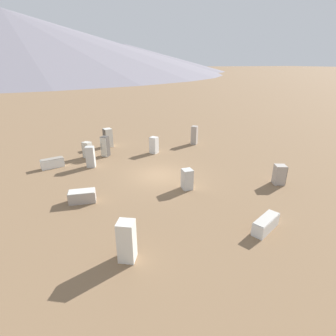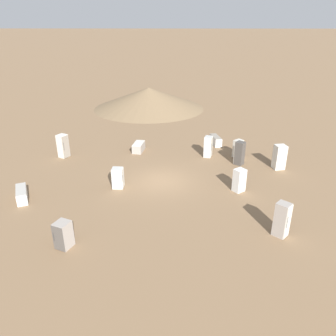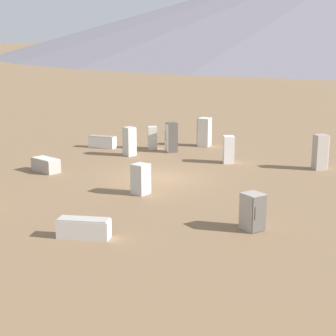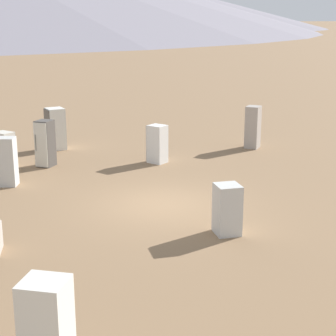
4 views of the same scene
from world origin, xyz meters
name	(u,v)px [view 2 (image 2 of 4)]	position (x,y,z in m)	size (l,w,h in m)	color
ground_plane	(161,181)	(0.00, 0.00, 0.00)	(1000.00, 1000.00, 0.00)	#846647
dirt_mound	(149,98)	(-21.00, -2.44, 1.32)	(14.03, 14.03, 2.64)	#7F6647
discarded_fridge_0	(282,220)	(6.21, 6.46, 0.96)	(0.90, 0.91, 1.91)	#A89E93
discarded_fridge_1	(22,194)	(2.75, -8.67, 0.36)	(1.97, 1.33, 0.72)	white
discarded_fridge_2	(63,146)	(-4.33, -8.22, 0.95)	(0.96, 0.96, 1.90)	silver
discarded_fridge_3	(216,140)	(-7.62, 4.62, 0.39)	(1.84, 0.98, 0.78)	white
discarded_fridge_4	(118,178)	(1.01, -2.87, 0.70)	(0.68, 0.75, 1.41)	silver
discarded_fridge_5	(238,148)	(-4.68, 6.11, 0.72)	(0.90, 0.93, 1.45)	beige
discarded_fridge_6	(208,147)	(-4.64, 3.65, 0.87)	(0.80, 0.77, 1.74)	silver
discarded_fridge_7	(139,147)	(-5.79, -2.20, 0.37)	(1.71, 1.01, 0.74)	#A89E93
discarded_fridge_8	(239,180)	(1.31, 5.16, 0.78)	(0.89, 0.92, 1.56)	white
discarded_fridge_9	(239,153)	(-3.11, 5.94, 0.93)	(0.87, 0.88, 1.85)	#4C4742
discarded_fridge_10	(279,157)	(-2.40, 8.80, 0.93)	(0.91, 0.92, 1.87)	silver
discarded_fridge_11	(63,235)	(7.41, -4.52, 0.70)	(0.97, 0.92, 1.41)	#A89E93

